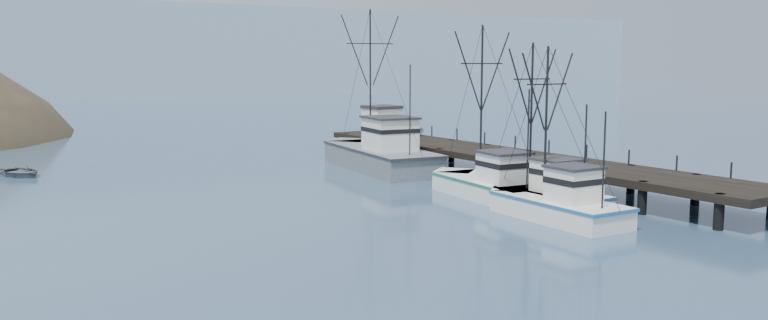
{
  "coord_description": "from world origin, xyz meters",
  "views": [
    {
      "loc": [
        -25.56,
        -27.44,
        9.13
      ],
      "look_at": [
        1.65,
        14.36,
        2.5
      ],
      "focal_mm": 35.0,
      "sensor_mm": 36.0,
      "label": 1
    }
  ],
  "objects_px": {
    "trawler_near": "(540,195)",
    "pickup_truck": "(398,128)",
    "motorboat": "(20,176)",
    "trawler_mid": "(555,205)",
    "trawler_far": "(489,185)",
    "work_vessel": "(378,154)",
    "pier_shed": "(382,120)",
    "pier": "(505,157)"
  },
  "relations": [
    {
      "from": "trawler_near",
      "to": "pickup_truck",
      "type": "distance_m",
      "value": 26.82
    },
    {
      "from": "pickup_truck",
      "to": "trawler_near",
      "type": "bearing_deg",
      "value": 161.71
    },
    {
      "from": "motorboat",
      "to": "trawler_mid",
      "type": "bearing_deg",
      "value": -74.71
    },
    {
      "from": "motorboat",
      "to": "trawler_near",
      "type": "bearing_deg",
      "value": -70.56
    },
    {
      "from": "trawler_far",
      "to": "pickup_truck",
      "type": "xyz_separation_m",
      "value": [
        7.05,
        21.31,
        1.92
      ]
    },
    {
      "from": "work_vessel",
      "to": "trawler_far",
      "type": "bearing_deg",
      "value": -93.75
    },
    {
      "from": "pier_shed",
      "to": "motorboat",
      "type": "relative_size",
      "value": 0.66
    },
    {
      "from": "trawler_near",
      "to": "pickup_truck",
      "type": "relative_size",
      "value": 1.99
    },
    {
      "from": "work_vessel",
      "to": "pickup_truck",
      "type": "relative_size",
      "value": 3.17
    },
    {
      "from": "pier",
      "to": "work_vessel",
      "type": "bearing_deg",
      "value": 119.67
    },
    {
      "from": "pier",
      "to": "trawler_far",
      "type": "xyz_separation_m",
      "value": [
        -6.54,
        -5.7,
        -0.87
      ]
    },
    {
      "from": "motorboat",
      "to": "work_vessel",
      "type": "bearing_deg",
      "value": -43.8
    },
    {
      "from": "trawler_near",
      "to": "trawler_far",
      "type": "bearing_deg",
      "value": 92.47
    },
    {
      "from": "trawler_far",
      "to": "trawler_near",
      "type": "bearing_deg",
      "value": -87.53
    },
    {
      "from": "pier",
      "to": "motorboat",
      "type": "bearing_deg",
      "value": 145.44
    },
    {
      "from": "trawler_mid",
      "to": "pier_shed",
      "type": "bearing_deg",
      "value": 75.38
    },
    {
      "from": "work_vessel",
      "to": "pickup_truck",
      "type": "height_order",
      "value": "work_vessel"
    },
    {
      "from": "pier",
      "to": "trawler_near",
      "type": "distance_m",
      "value": 12.09
    },
    {
      "from": "trawler_near",
      "to": "work_vessel",
      "type": "height_order",
      "value": "work_vessel"
    },
    {
      "from": "work_vessel",
      "to": "motorboat",
      "type": "bearing_deg",
      "value": 155.11
    },
    {
      "from": "pier",
      "to": "trawler_far",
      "type": "bearing_deg",
      "value": -138.93
    },
    {
      "from": "trawler_near",
      "to": "pickup_truck",
      "type": "xyz_separation_m",
      "value": [
        6.85,
        25.86,
        1.92
      ]
    },
    {
      "from": "pier",
      "to": "trawler_near",
      "type": "relative_size",
      "value": 4.15
    },
    {
      "from": "trawler_far",
      "to": "pickup_truck",
      "type": "relative_size",
      "value": 2.23
    },
    {
      "from": "work_vessel",
      "to": "motorboat",
      "type": "height_order",
      "value": "work_vessel"
    },
    {
      "from": "trawler_mid",
      "to": "pier_shed",
      "type": "distance_m",
      "value": 32.19
    },
    {
      "from": "trawler_far",
      "to": "pier_shed",
      "type": "xyz_separation_m",
      "value": [
        6.66,
        23.62,
        2.6
      ]
    },
    {
      "from": "trawler_near",
      "to": "motorboat",
      "type": "distance_m",
      "value": 40.99
    },
    {
      "from": "trawler_near",
      "to": "motorboat",
      "type": "height_order",
      "value": "trawler_near"
    },
    {
      "from": "pickup_truck",
      "to": "pier",
      "type": "bearing_deg",
      "value": 174.69
    },
    {
      "from": "trawler_far",
      "to": "pickup_truck",
      "type": "bearing_deg",
      "value": 71.7
    },
    {
      "from": "trawler_near",
      "to": "work_vessel",
      "type": "xyz_separation_m",
      "value": [
        0.81,
        19.97,
        0.41
      ]
    },
    {
      "from": "pier",
      "to": "trawler_far",
      "type": "relative_size",
      "value": 3.71
    },
    {
      "from": "trawler_near",
      "to": "pier_shed",
      "type": "distance_m",
      "value": 29.02
    },
    {
      "from": "trawler_far",
      "to": "pier_shed",
      "type": "height_order",
      "value": "trawler_far"
    },
    {
      "from": "trawler_mid",
      "to": "pickup_truck",
      "type": "relative_size",
      "value": 1.94
    },
    {
      "from": "pier",
      "to": "trawler_mid",
      "type": "bearing_deg",
      "value": -121.32
    },
    {
      "from": "trawler_far",
      "to": "work_vessel",
      "type": "xyz_separation_m",
      "value": [
        1.01,
        15.42,
        0.41
      ]
    },
    {
      "from": "trawler_near",
      "to": "trawler_mid",
      "type": "distance_m",
      "value": 3.31
    },
    {
      "from": "pier",
      "to": "trawler_far",
      "type": "height_order",
      "value": "trawler_far"
    },
    {
      "from": "pier_shed",
      "to": "trawler_far",
      "type": "bearing_deg",
      "value": -105.73
    },
    {
      "from": "trawler_mid",
      "to": "work_vessel",
      "type": "bearing_deg",
      "value": 83.87
    }
  ]
}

